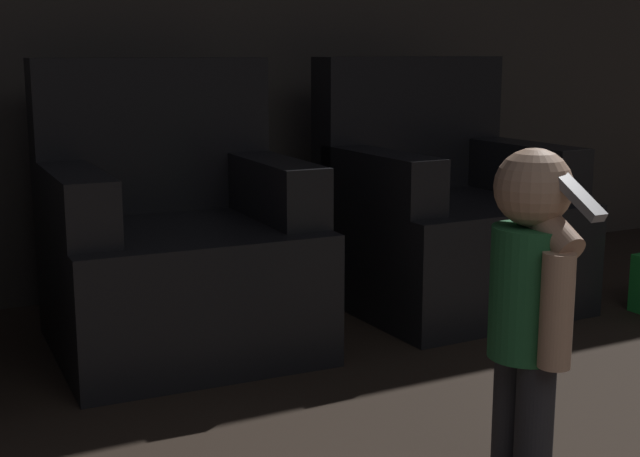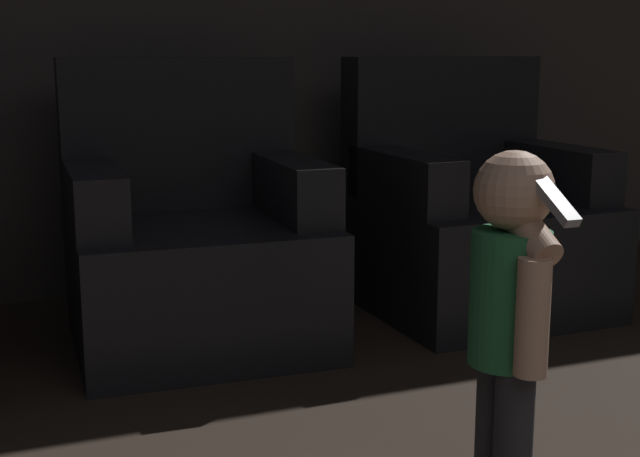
# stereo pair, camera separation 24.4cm
# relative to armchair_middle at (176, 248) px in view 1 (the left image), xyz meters

# --- Properties ---
(armchair_middle) EXTENTS (0.86, 0.83, 0.97)m
(armchair_middle) POSITION_rel_armchair_middle_xyz_m (0.00, 0.00, 0.00)
(armchair_middle) COLOR black
(armchair_middle) RESTS_ON ground_plane
(armchair_right) EXTENTS (0.84, 0.80, 0.97)m
(armchair_right) POSITION_rel_armchair_middle_xyz_m (1.10, 0.00, 0.00)
(armchair_right) COLOR black
(armchair_right) RESTS_ON ground_plane
(person_toddler) EXTENTS (0.17, 0.31, 0.79)m
(person_toddler) POSITION_rel_armchair_middle_xyz_m (0.37, -1.36, 0.13)
(person_toddler) COLOR #28282D
(person_toddler) RESTS_ON ground_plane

